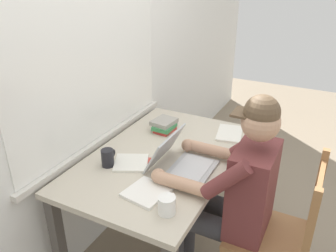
% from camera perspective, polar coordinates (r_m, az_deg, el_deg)
% --- Properties ---
extents(ground_plane, '(8.00, 8.00, 0.00)m').
position_cam_1_polar(ground_plane, '(2.59, -0.75, -19.08)').
color(ground_plane, gray).
extents(back_wall, '(6.00, 0.08, 2.60)m').
position_cam_1_polar(back_wall, '(2.18, -12.49, 11.13)').
color(back_wall, silver).
rests_on(back_wall, ground).
extents(desk, '(1.30, 0.81, 0.74)m').
position_cam_1_polar(desk, '(2.18, -0.85, -7.00)').
color(desk, '#BCB29E').
rests_on(desk, ground).
extents(seated_person, '(0.50, 0.60, 1.26)m').
position_cam_1_polar(seated_person, '(1.94, 10.59, -10.22)').
color(seated_person, brown).
rests_on(seated_person, ground).
extents(wooden_chair, '(0.42, 0.42, 0.96)m').
position_cam_1_polar(wooden_chair, '(2.04, 17.94, -17.16)').
color(wooden_chair, olive).
rests_on(wooden_chair, ground).
extents(laptop, '(0.33, 0.34, 0.21)m').
position_cam_1_polar(laptop, '(1.97, 2.08, -5.89)').
color(laptop, '#ADAFB2').
rests_on(laptop, desk).
extents(computer_mouse, '(0.06, 0.10, 0.03)m').
position_cam_1_polar(computer_mouse, '(2.21, 6.15, -3.27)').
color(computer_mouse, '#ADAFB2').
rests_on(computer_mouse, desk).
extents(coffee_mug_white, '(0.12, 0.09, 0.09)m').
position_cam_1_polar(coffee_mug_white, '(1.66, -0.17, -12.92)').
color(coffee_mug_white, white).
rests_on(coffee_mug_white, desk).
extents(coffee_mug_dark, '(0.11, 0.07, 0.10)m').
position_cam_1_polar(coffee_mug_dark, '(2.03, -9.94, -5.18)').
color(coffee_mug_dark, black).
rests_on(coffee_mug_dark, desk).
extents(book_stack_main, '(0.19, 0.16, 0.08)m').
position_cam_1_polar(book_stack_main, '(2.41, -0.61, 0.12)').
color(book_stack_main, '#BC332D').
rests_on(book_stack_main, desk).
extents(paper_pile_near_laptop, '(0.26, 0.26, 0.01)m').
position_cam_1_polar(paper_pile_near_laptop, '(2.05, -6.12, -6.09)').
color(paper_pile_near_laptop, silver).
rests_on(paper_pile_near_laptop, desk).
extents(paper_pile_back_corner, '(0.23, 0.23, 0.02)m').
position_cam_1_polar(paper_pile_back_corner, '(1.80, -3.59, -10.90)').
color(paper_pile_back_corner, white).
rests_on(paper_pile_back_corner, desk).
extents(paper_pile_side, '(0.28, 0.21, 0.01)m').
position_cam_1_polar(paper_pile_side, '(2.41, 10.17, -1.22)').
color(paper_pile_side, silver).
rests_on(paper_pile_side, desk).
extents(landscape_photo_print, '(0.15, 0.12, 0.00)m').
position_cam_1_polar(landscape_photo_print, '(2.06, -4.04, -6.11)').
color(landscape_photo_print, '#C63D33').
rests_on(landscape_photo_print, desk).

